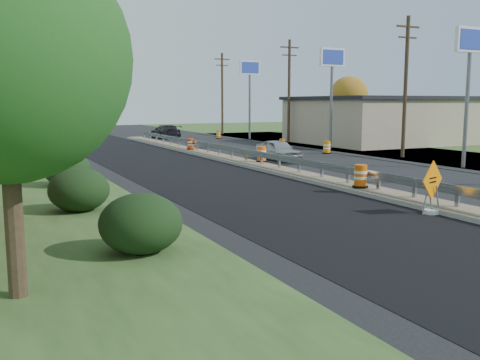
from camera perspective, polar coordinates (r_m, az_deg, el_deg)
name	(u,v)px	position (r m, az deg, el deg)	size (l,w,h in m)	color
ground	(348,188)	(24.02, 11.43, -0.84)	(140.00, 140.00, 0.00)	black
milled_overlay	(177,168)	(30.73, -6.71, 1.25)	(7.20, 120.00, 0.01)	black
median	(262,166)	(30.67, 2.32, 1.48)	(1.60, 55.00, 0.23)	gray
guardrail	(254,154)	(31.48, 1.46, 2.79)	(0.10, 46.15, 0.72)	silver
retail_building_near	(397,119)	(52.59, 16.45, 6.22)	(18.50, 12.50, 4.27)	tan
pylon_sign_south	(470,53)	(33.27, 23.32, 12.34)	(2.20, 0.30, 7.90)	slate
pylon_sign_mid	(332,67)	(42.92, 9.79, 11.82)	(2.20, 0.30, 7.90)	slate
pylon_sign_north	(250,75)	(54.88, 1.05, 11.14)	(2.20, 0.30, 7.90)	slate
utility_pole_smid	(406,84)	(38.07, 17.25, 9.72)	(1.90, 0.26, 9.40)	#473523
utility_pole_nmid	(289,89)	(50.08, 5.25, 9.62)	(1.90, 0.26, 9.40)	#473523
utility_pole_north	(222,92)	(63.37, -1.91, 9.36)	(1.90, 0.26, 9.40)	#473523
hedge_south	(141,223)	(13.58, -10.53, -4.55)	(2.09, 2.09, 1.52)	black
hedge_mid	(79,190)	(19.25, -16.81, -0.99)	(2.09, 2.09, 1.52)	black
hedge_north	(67,169)	(25.20, -17.93, 1.08)	(2.09, 2.09, 1.52)	black
tree_near_green	(4,58)	(10.82, -23.89, 11.80)	(4.62, 4.62, 6.86)	#473523
tree_near_red	(8,79)	(28.84, -23.47, 9.84)	(4.95, 4.95, 7.35)	#473523
tree_far_yellow	(349,96)	(66.53, 11.53, 8.81)	(4.62, 4.62, 6.86)	#473523
caution_sign	(431,200)	(19.15, 19.74, -2.07)	(1.27, 0.55, 1.82)	white
barrel_median_near	(361,177)	(22.72, 12.73, 0.35)	(0.65, 0.65, 0.95)	black
barrel_median_mid	(262,154)	(31.75, 2.33, 2.74)	(0.64, 0.64, 0.93)	black
barrel_median_far	(190,144)	(40.44, -5.31, 3.82)	(0.56, 0.56, 0.81)	black
barrel_shoulder_near	(327,148)	(39.81, 9.25, 3.43)	(0.64, 0.64, 0.93)	black
barrel_shoulder_mid	(282,144)	(43.15, 4.52, 3.82)	(0.57, 0.57, 0.84)	black
barrel_shoulder_far	(219,135)	(55.55, -2.29, 4.85)	(0.59, 0.59, 0.87)	black
car_silver	(278,150)	(34.98, 4.11, 3.22)	(1.58, 3.92, 1.34)	#B7B7BC
car_dark_far	(166,131)	(56.71, -7.94, 5.15)	(2.00, 4.91, 1.42)	black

